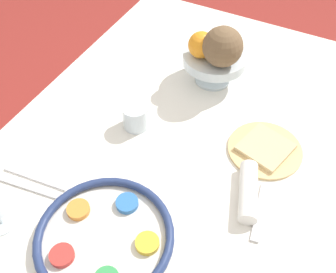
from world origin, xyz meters
TOP-DOWN VIEW (x-y plane):
  - dining_table at (0.00, 0.00)m, footprint 1.44×1.04m
  - seder_plate at (-0.29, 0.07)m, footprint 0.31×0.31m
  - fruit_stand at (0.33, 0.07)m, footprint 0.19×0.19m
  - orange_fruit at (0.30, 0.11)m, footprint 0.08×0.08m
  - coconut at (0.30, 0.04)m, footprint 0.12×0.12m
  - bread_plate at (0.13, -0.16)m, footprint 0.20×0.20m
  - napkin_roll at (-0.03, -0.17)m, footprint 0.17×0.09m
  - cup_mid at (0.05, 0.19)m, footprint 0.07×0.07m
  - fork_left at (-0.25, 0.32)m, footprint 0.04×0.18m
  - fork_right at (-0.22, 0.32)m, footprint 0.04×0.18m
  - spoon at (-0.06, -0.21)m, footprint 0.16×0.05m

SIDE VIEW (x-z plane):
  - dining_table at x=0.00m, z-range 0.00..0.75m
  - fork_left at x=-0.25m, z-range 0.75..0.76m
  - fork_right at x=-0.22m, z-range 0.75..0.76m
  - spoon at x=-0.06m, z-range 0.75..0.76m
  - bread_plate at x=0.13m, z-range 0.75..0.77m
  - seder_plate at x=-0.29m, z-range 0.75..0.78m
  - napkin_roll at x=-0.03m, z-range 0.75..0.79m
  - cup_mid at x=0.05m, z-range 0.75..0.82m
  - fruit_stand at x=0.33m, z-range 0.78..0.88m
  - orange_fruit at x=0.30m, z-range 0.85..0.93m
  - coconut at x=0.30m, z-range 0.85..0.96m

